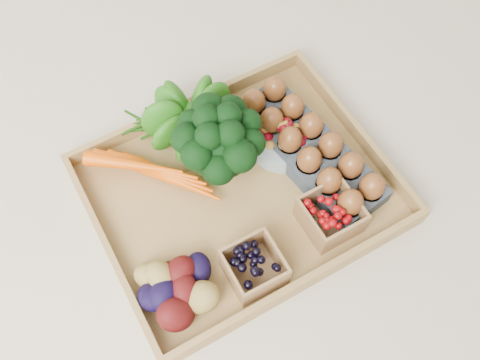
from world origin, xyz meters
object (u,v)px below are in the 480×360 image
broccoli (220,154)px  egg_carton (308,152)px  cherry_bowl (283,139)px  tray (240,193)px

broccoli → egg_carton: bearing=-18.0°
broccoli → cherry_bowl: bearing=-1.3°
broccoli → tray: bearing=-78.2°
tray → egg_carton: bearing=0.2°
broccoli → egg_carton: broccoli is taller
broccoli → cherry_bowl: (0.14, -0.00, -0.05)m
cherry_bowl → broccoli: bearing=178.7°
broccoli → cherry_bowl: 0.15m
tray → broccoli: 0.09m
egg_carton → tray: bearing=172.4°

